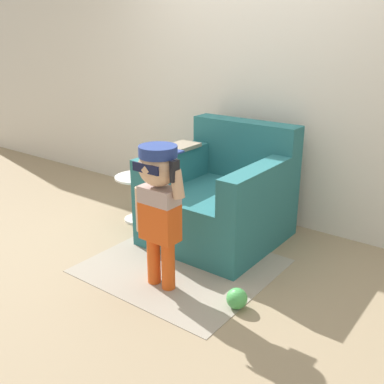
% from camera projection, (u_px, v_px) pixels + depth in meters
% --- Properties ---
extents(ground_plane, '(10.00, 10.00, 0.00)m').
position_uv_depth(ground_plane, '(207.00, 238.00, 3.74)').
color(ground_plane, '#998466').
extents(wall_back, '(10.00, 0.05, 2.60)m').
position_uv_depth(wall_back, '(257.00, 72.00, 3.84)').
color(wall_back, silver).
rests_on(wall_back, ground_plane).
extents(armchair, '(0.97, 1.00, 0.93)m').
position_uv_depth(armchair, '(221.00, 199.00, 3.66)').
color(armchair, '#286B70').
rests_on(armchair, ground_plane).
extents(person_child, '(0.40, 0.30, 0.97)m').
position_uv_depth(person_child, '(159.00, 196.00, 2.84)').
color(person_child, '#E05119').
rests_on(person_child, ground_plane).
extents(side_table, '(0.38, 0.38, 0.42)m').
position_uv_depth(side_table, '(137.00, 194.00, 4.02)').
color(side_table, white).
rests_on(side_table, ground_plane).
extents(rug, '(1.26, 1.16, 0.01)m').
position_uv_depth(rug, '(182.00, 266.00, 3.30)').
color(rug, '#9E9384').
rests_on(rug, ground_plane).
extents(toy_ball, '(0.13, 0.13, 0.13)m').
position_uv_depth(toy_ball, '(237.00, 298.00, 2.78)').
color(toy_ball, '#4CB256').
rests_on(toy_ball, ground_plane).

